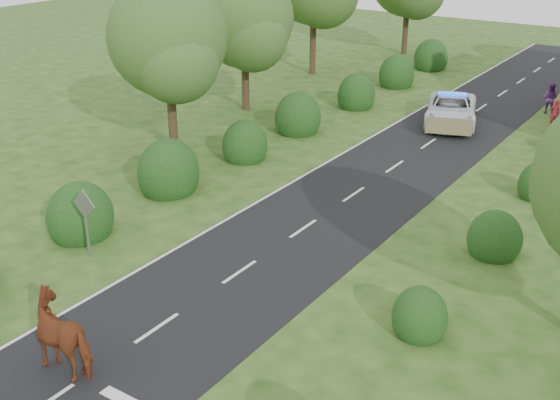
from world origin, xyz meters
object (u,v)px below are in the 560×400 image
Objects in this scene: road_sign at (85,213)px; pedestrian_red at (555,113)px; pedestrian_purple at (550,98)px; police_van at (451,110)px; cow at (68,338)px.

pedestrian_red is at bearing 68.82° from road_sign.
police_van is at bearing 55.37° from pedestrian_purple.
cow is 1.62× the size of pedestrian_red.
road_sign is 26.28m from pedestrian_red.
cow reaches higher than pedestrian_red.
cow is 29.51m from pedestrian_red.
pedestrian_red is at bearing 164.63° from cow.
cow is 1.39× the size of pedestrian_purple.
cow is at bearing 85.42° from pedestrian_purple.
police_van is 6.50m from pedestrian_purple.
road_sign is 1.02× the size of cow.
pedestrian_purple reaches higher than police_van.
road_sign is 1.65× the size of pedestrian_red.
cow is 31.91m from pedestrian_purple.
pedestrian_purple reaches higher than pedestrian_red.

